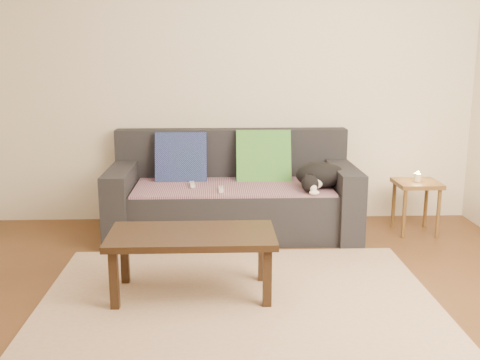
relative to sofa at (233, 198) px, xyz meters
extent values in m
plane|color=brown|center=(0.00, -1.57, -0.31)|extent=(4.50, 4.50, 0.00)
cube|color=beige|center=(0.00, 0.43, 0.99)|extent=(4.50, 0.04, 2.60)
cube|color=#232328|center=(0.00, -0.07, -0.10)|extent=(1.70, 0.78, 0.42)
cube|color=#232328|center=(0.00, 0.33, 0.34)|extent=(2.10, 0.18, 0.45)
cube|color=#232328|center=(-0.95, -0.07, -0.01)|extent=(0.20, 0.90, 0.60)
cube|color=#232328|center=(0.95, -0.07, -0.01)|extent=(0.20, 0.90, 0.60)
cube|color=#432B50|center=(0.00, -0.09, 0.12)|extent=(1.66, 0.74, 0.02)
cube|color=#181351|center=(-0.45, 0.17, 0.32)|extent=(0.45, 0.23, 0.47)
cube|color=#0D543F|center=(0.28, 0.17, 0.32)|extent=(0.48, 0.26, 0.50)
ellipsoid|color=black|center=(0.73, -0.19, 0.24)|extent=(0.50, 0.45, 0.22)
sphere|color=black|center=(0.62, -0.38, 0.20)|extent=(0.19, 0.19, 0.14)
sphere|color=white|center=(0.63, -0.43, 0.18)|extent=(0.08, 0.08, 0.06)
ellipsoid|color=black|center=(0.92, -0.22, 0.17)|extent=(0.17, 0.12, 0.05)
cube|color=white|center=(-0.35, -0.11, 0.15)|extent=(0.05, 0.15, 0.03)
cube|color=white|center=(-0.10, -0.30, 0.15)|extent=(0.04, 0.15, 0.03)
cube|color=brown|center=(1.60, -0.08, 0.13)|extent=(0.37, 0.37, 0.04)
cylinder|color=brown|center=(1.45, -0.23, -0.10)|extent=(0.03, 0.03, 0.42)
cylinder|color=brown|center=(1.74, -0.23, -0.10)|extent=(0.03, 0.03, 0.42)
cylinder|color=brown|center=(1.45, 0.06, -0.10)|extent=(0.03, 0.03, 0.42)
cylinder|color=brown|center=(1.74, 0.06, -0.10)|extent=(0.03, 0.03, 0.42)
cylinder|color=beige|center=(1.60, -0.08, 0.19)|extent=(0.06, 0.06, 0.07)
sphere|color=#FFBF59|center=(1.60, -0.08, 0.23)|extent=(0.02, 0.02, 0.02)
cube|color=tan|center=(0.00, -1.42, -0.30)|extent=(2.50, 1.80, 0.01)
cube|color=black|center=(-0.29, -1.33, 0.09)|extent=(1.06, 0.53, 0.04)
cube|color=black|center=(-0.76, -1.54, -0.12)|extent=(0.05, 0.05, 0.38)
cube|color=black|center=(0.17, -1.54, -0.12)|extent=(0.05, 0.05, 0.38)
cube|color=black|center=(-0.76, -1.13, -0.12)|extent=(0.05, 0.05, 0.38)
cube|color=black|center=(0.17, -1.13, -0.12)|extent=(0.05, 0.05, 0.38)
camera|label=1|loc=(-0.12, -4.75, 1.22)|focal=42.00mm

